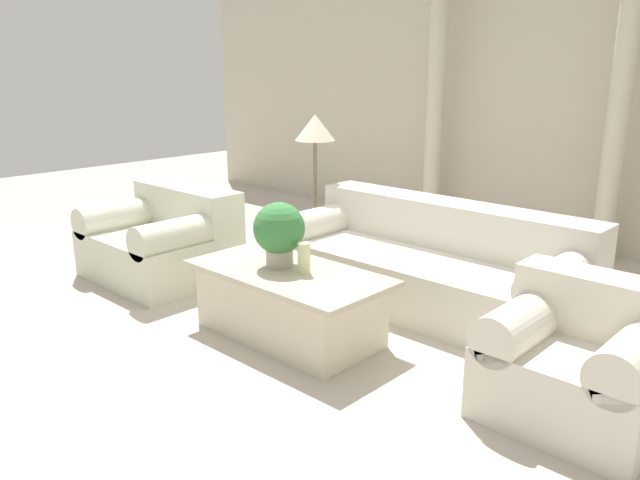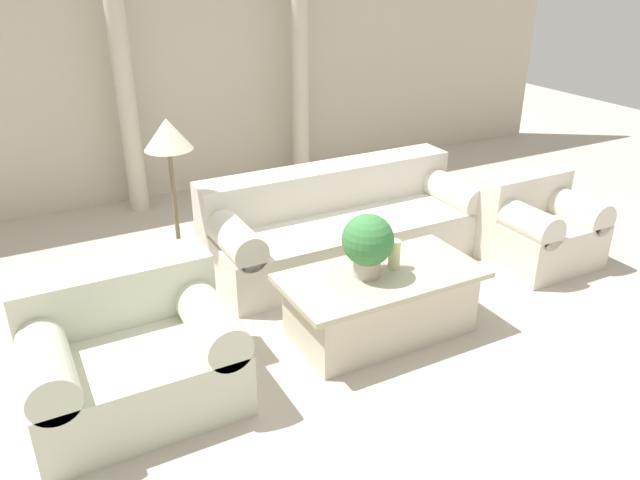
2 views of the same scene
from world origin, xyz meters
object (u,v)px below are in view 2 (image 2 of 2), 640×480
object	(u,v)px
sofa_long	(341,224)
floor_lamp	(169,146)
loveseat	(129,348)
coffee_table	(381,302)
potted_plant	(368,242)
armchair	(539,225)

from	to	relation	value
sofa_long	floor_lamp	distance (m)	1.69
sofa_long	loveseat	xyz separation A→B (m)	(-2.12, -1.07, 0.02)
coffee_table	potted_plant	bearing A→B (deg)	167.67
potted_plant	loveseat	bearing A→B (deg)	175.85
potted_plant	floor_lamp	bearing A→B (deg)	125.01
coffee_table	floor_lamp	xyz separation A→B (m)	(-1.07, 1.38, 0.95)
sofa_long	potted_plant	distance (m)	1.35
loveseat	armchair	distance (m)	3.64
armchair	loveseat	bearing A→B (deg)	-176.99
coffee_table	armchair	size ratio (longest dim) A/B	1.64
sofa_long	coffee_table	xyz separation A→B (m)	(-0.37, -1.22, -0.08)
sofa_long	loveseat	distance (m)	2.38
loveseat	armchair	xyz separation A→B (m)	(3.64, 0.19, -0.00)
coffee_table	potted_plant	distance (m)	0.51
sofa_long	loveseat	bearing A→B (deg)	-153.18
floor_lamp	armchair	xyz separation A→B (m)	(2.95, -1.05, -0.86)
loveseat	potted_plant	distance (m)	1.69
armchair	coffee_table	bearing A→B (deg)	-169.93
sofa_long	floor_lamp	world-z (taller)	floor_lamp
potted_plant	armchair	distance (m)	2.06
loveseat	floor_lamp	distance (m)	1.66
loveseat	sofa_long	bearing A→B (deg)	26.82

